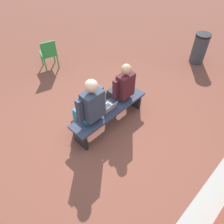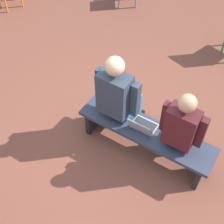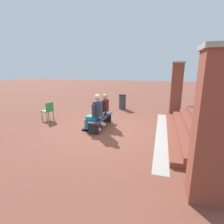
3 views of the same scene
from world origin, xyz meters
name	(u,v)px [view 2 (image 2 of 3)]	position (x,y,z in m)	size (l,w,h in m)	color
ground_plane	(122,149)	(0.00, 0.00, 0.00)	(60.00, 60.00, 0.00)	brown
bench	(146,134)	(-0.26, -0.15, 0.35)	(1.80, 0.44, 0.45)	#33384C
person_student	(183,128)	(-0.69, -0.21, 0.71)	(0.52, 0.66, 1.32)	#232328
person_adult	(119,96)	(0.19, -0.22, 0.75)	(0.59, 0.75, 1.42)	teal
laptop	(143,126)	(-0.21, -0.14, 0.50)	(0.32, 0.29, 0.21)	#9EA0A5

